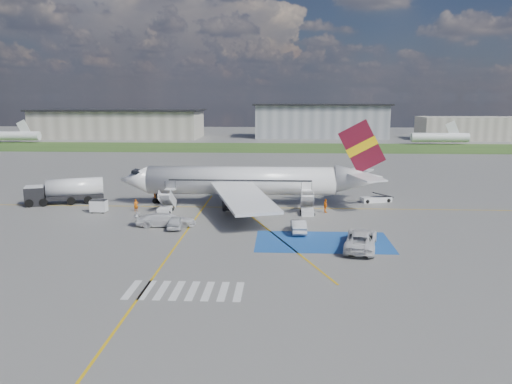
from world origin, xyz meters
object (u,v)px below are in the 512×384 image
(van_white_a, at_px, (361,236))
(van_white_b, at_px, (166,218))
(gpu_cart, at_px, (99,207))
(car_silver_b, at_px, (298,226))
(airliner, at_px, (252,181))
(car_silver_a, at_px, (176,222))
(belt_loader, at_px, (376,200))
(fuel_tanker, at_px, (66,193))

(van_white_a, height_order, van_white_b, van_white_a)
(gpu_cart, relative_size, car_silver_b, 0.47)
(airliner, height_order, car_silver_a, airliner)
(gpu_cart, height_order, belt_loader, gpu_cart)
(car_silver_b, bearing_deg, van_white_b, -9.98)
(gpu_cart, distance_m, car_silver_b, 27.06)
(fuel_tanker, distance_m, belt_loader, 44.29)
(car_silver_b, xyz_separation_m, van_white_b, (-15.38, 1.97, 0.28))
(car_silver_a, bearing_deg, car_silver_b, 171.83)
(gpu_cart, distance_m, belt_loader, 38.42)
(airliner, distance_m, van_white_a, 23.36)
(belt_loader, bearing_deg, car_silver_a, -164.21)
(gpu_cart, distance_m, van_white_a, 34.68)
(van_white_a, bearing_deg, fuel_tanker, -14.53)
(van_white_a, bearing_deg, belt_loader, -92.01)
(airliner, distance_m, van_white_b, 15.72)
(van_white_b, bearing_deg, fuel_tanker, 50.80)
(airliner, height_order, car_silver_b, airliner)
(fuel_tanker, bearing_deg, airliner, -19.22)
(fuel_tanker, height_order, car_silver_a, fuel_tanker)
(belt_loader, relative_size, van_white_b, 0.93)
(car_silver_a, height_order, van_white_a, van_white_a)
(fuel_tanker, xyz_separation_m, car_silver_b, (32.44, -13.81, -0.75))
(car_silver_b, distance_m, van_white_b, 15.51)
(gpu_cart, xyz_separation_m, van_white_a, (31.77, -13.90, 0.41))
(belt_loader, distance_m, van_white_a, 23.27)
(gpu_cart, bearing_deg, van_white_b, -30.68)
(gpu_cart, xyz_separation_m, belt_loader, (37.43, 8.66, -0.42))
(fuel_tanker, height_order, belt_loader, fuel_tanker)
(airliner, xyz_separation_m, van_white_b, (-9.33, -12.42, -2.37))
(belt_loader, distance_m, car_silver_b, 20.73)
(van_white_a, bearing_deg, airliner, -46.55)
(gpu_cart, bearing_deg, fuel_tanker, 142.75)
(airliner, relative_size, belt_loader, 7.55)
(van_white_a, xyz_separation_m, van_white_b, (-21.44, 7.43, -0.16))
(airliner, xyz_separation_m, car_silver_a, (-7.98, -13.22, -2.68))
(car_silver_b, height_order, van_white_b, van_white_b)
(belt_loader, bearing_deg, fuel_tanker, 168.30)
(car_silver_a, xyz_separation_m, van_white_b, (-1.35, 0.80, 0.32))
(fuel_tanker, height_order, van_white_a, fuel_tanker)
(airliner, bearing_deg, van_white_b, -126.92)
(gpu_cart, bearing_deg, van_white_a, -22.25)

